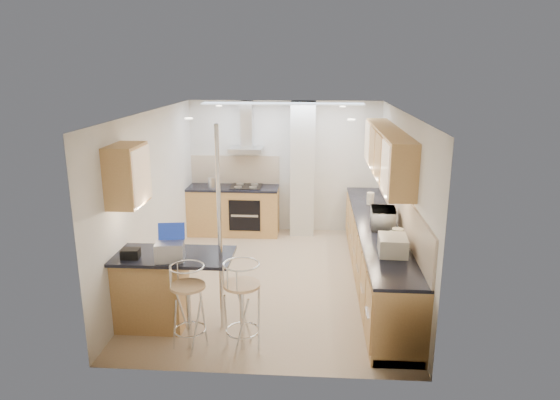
# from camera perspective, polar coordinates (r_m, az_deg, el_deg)

# --- Properties ---
(ground) EXTENTS (4.80, 4.80, 0.00)m
(ground) POSITION_cam_1_polar(r_m,az_deg,el_deg) (7.62, -0.59, -9.07)
(ground) COLOR tan
(ground) RESTS_ON ground
(room_shell) EXTENTS (3.64, 4.84, 2.51)m
(room_shell) POSITION_cam_1_polar(r_m,az_deg,el_deg) (7.47, 2.08, 2.91)
(room_shell) COLOR silver
(room_shell) RESTS_ON ground
(right_counter) EXTENTS (0.63, 4.40, 0.92)m
(right_counter) POSITION_cam_1_polar(r_m,az_deg,el_deg) (7.48, 10.99, -6.01)
(right_counter) COLOR tan
(right_counter) RESTS_ON ground
(back_counter) EXTENTS (1.70, 0.63, 0.92)m
(back_counter) POSITION_cam_1_polar(r_m,az_deg,el_deg) (9.53, -5.30, -1.16)
(back_counter) COLOR tan
(back_counter) RESTS_ON ground
(peninsula) EXTENTS (1.47, 0.72, 0.94)m
(peninsula) POSITION_cam_1_polar(r_m,az_deg,el_deg) (6.31, -12.08, -10.04)
(peninsula) COLOR tan
(peninsula) RESTS_ON ground
(microwave) EXTENTS (0.36, 0.51, 0.27)m
(microwave) POSITION_cam_1_polar(r_m,az_deg,el_deg) (7.11, 11.72, -2.09)
(microwave) COLOR silver
(microwave) RESTS_ON right_counter
(laptop) EXTENTS (0.35, 0.29, 0.22)m
(laptop) POSITION_cam_1_polar(r_m,az_deg,el_deg) (5.91, -12.48, -5.77)
(laptop) COLOR #9B9DA2
(laptop) RESTS_ON peninsula
(bag) EXTENTS (0.22, 0.17, 0.11)m
(bag) POSITION_cam_1_polar(r_m,az_deg,el_deg) (6.11, -16.72, -5.89)
(bag) COLOR black
(bag) RESTS_ON peninsula
(bar_stool_near) EXTENTS (0.46, 0.46, 1.01)m
(bar_stool_near) POSITION_cam_1_polar(r_m,az_deg,el_deg) (5.80, -10.38, -11.93)
(bar_stool_near) COLOR tan
(bar_stool_near) RESTS_ON ground
(bar_stool_end) EXTENTS (0.61, 0.61, 1.06)m
(bar_stool_end) POSITION_cam_1_polar(r_m,az_deg,el_deg) (5.68, -4.35, -12.07)
(bar_stool_end) COLOR tan
(bar_stool_end) RESTS_ON ground
(jar_a) EXTENTS (0.14, 0.14, 0.20)m
(jar_a) POSITION_cam_1_polar(r_m,az_deg,el_deg) (8.29, 10.29, 0.18)
(jar_a) COLOR beige
(jar_a) RESTS_ON right_counter
(jar_b) EXTENTS (0.13, 0.13, 0.15)m
(jar_b) POSITION_cam_1_polar(r_m,az_deg,el_deg) (8.41, 10.24, 0.24)
(jar_b) COLOR beige
(jar_b) RESTS_ON right_counter
(jar_c) EXTENTS (0.18, 0.18, 0.21)m
(jar_c) POSITION_cam_1_polar(r_m,az_deg,el_deg) (6.52, 13.24, -4.07)
(jar_c) COLOR beige
(jar_c) RESTS_ON right_counter
(jar_d) EXTENTS (0.13, 0.13, 0.16)m
(jar_d) POSITION_cam_1_polar(r_m,az_deg,el_deg) (6.55, 12.72, -4.19)
(jar_d) COLOR silver
(jar_d) RESTS_ON right_counter
(bread_bin) EXTENTS (0.35, 0.43, 0.22)m
(bread_bin) POSITION_cam_1_polar(r_m,az_deg,el_deg) (6.18, 12.75, -5.07)
(bread_bin) COLOR beige
(bread_bin) RESTS_ON right_counter
(kettle) EXTENTS (0.16, 0.16, 0.20)m
(kettle) POSITION_cam_1_polar(r_m,az_deg,el_deg) (9.37, -7.76, 2.00)
(kettle) COLOR silver
(kettle) RESTS_ON back_counter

